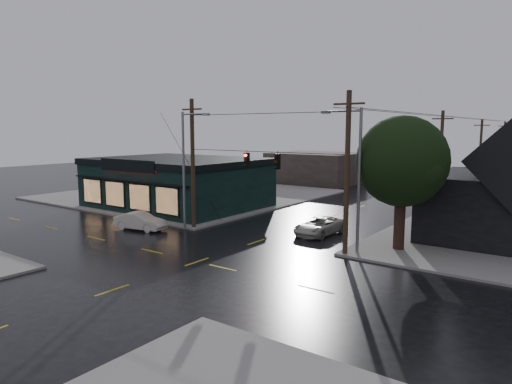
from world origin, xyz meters
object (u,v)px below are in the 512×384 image
Objects in this scene: utility_pole_ne at (345,255)px; sedan_cream at (140,221)px; utility_pole_nw at (194,229)px; suv_silver at (319,226)px; corner_tree at (402,162)px.

utility_pole_ne is 2.42× the size of sedan_cream.
utility_pole_nw is at bearing -60.36° from sedan_cream.
utility_pole_nw reaches higher than suv_silver.
corner_tree is 0.84× the size of utility_pole_nw.
utility_pole_ne is 2.13× the size of suv_silver.
utility_pole_nw is (-15.34, -3.02, -5.79)m from corner_tree.
utility_pole_nw is 4.24m from sedan_cream.
corner_tree reaches higher than utility_pole_ne.
utility_pole_ne reaches higher than sedan_cream.
sedan_cream is 0.88× the size of suv_silver.
utility_pole_nw is 13.00m from utility_pole_ne.
utility_pole_ne is (-2.34, -3.02, -5.79)m from corner_tree.
suv_silver is at bearing 170.63° from corner_tree.
utility_pole_ne is 16.38m from sedan_cream.
corner_tree is 0.84× the size of utility_pole_ne.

